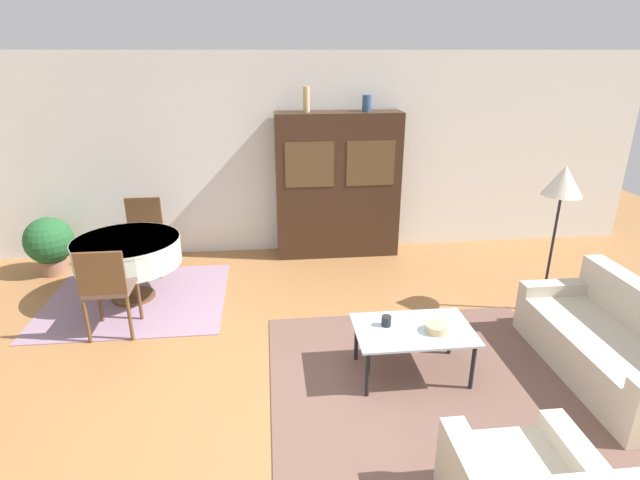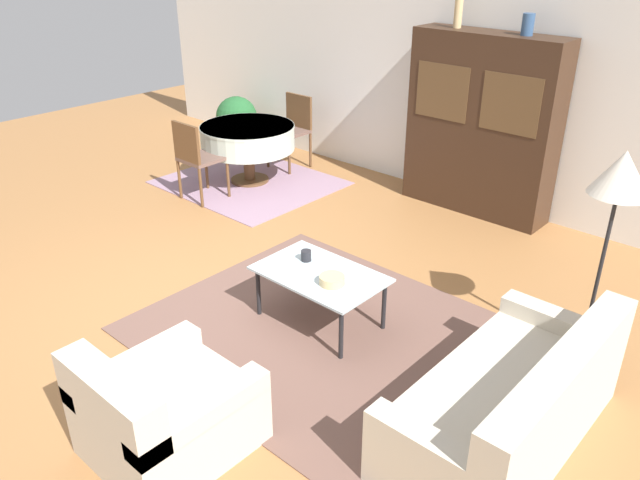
{
  "view_description": "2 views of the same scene",
  "coord_description": "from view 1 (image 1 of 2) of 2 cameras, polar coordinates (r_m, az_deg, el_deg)",
  "views": [
    {
      "loc": [
        -0.29,
        -3.14,
        2.69
      ],
      "look_at": [
        0.2,
        1.4,
        0.95
      ],
      "focal_mm": 28.0,
      "sensor_mm": 36.0,
      "label": 1
    },
    {
      "loc": [
        3.77,
        -2.71,
        2.89
      ],
      "look_at": [
        0.91,
        0.47,
        0.75
      ],
      "focal_mm": 35.0,
      "sensor_mm": 36.0,
      "label": 2
    }
  ],
  "objects": [
    {
      "name": "bowl",
      "position": [
        4.4,
        13.23,
        -9.75
      ],
      "size": [
        0.2,
        0.2,
        0.07
      ],
      "color": "tan",
      "rests_on": "coffee_table"
    },
    {
      "name": "dining_chair_far",
      "position": [
        6.72,
        -19.51,
        1.07
      ],
      "size": [
        0.44,
        0.44,
        0.94
      ],
      "rotation": [
        0.0,
        0.0,
        3.14
      ],
      "color": "brown",
      "rests_on": "dining_rug"
    },
    {
      "name": "area_rug",
      "position": [
        4.61,
        11.81,
        -15.3
      ],
      "size": [
        2.67,
        2.34,
        0.01
      ],
      "color": "brown",
      "rests_on": "ground_plane"
    },
    {
      "name": "vase_tall",
      "position": [
        6.56,
        -1.56,
        15.78
      ],
      "size": [
        0.09,
        0.09,
        0.32
      ],
      "color": "tan",
      "rests_on": "display_cabinet"
    },
    {
      "name": "coffee_table",
      "position": [
        4.43,
        10.62,
        -10.41
      ],
      "size": [
        1.01,
        0.64,
        0.45
      ],
      "color": "black",
      "rests_on": "area_rug"
    },
    {
      "name": "dining_rug",
      "position": [
        6.17,
        -20.18,
        -6.36
      ],
      "size": [
        2.0,
        1.76,
        0.01
      ],
      "color": "gray",
      "rests_on": "ground_plane"
    },
    {
      "name": "wall_back",
      "position": [
        6.91,
        -3.68,
        9.62
      ],
      "size": [
        10.0,
        0.06,
        2.7
      ],
      "color": "white",
      "rests_on": "ground_plane"
    },
    {
      "name": "cup",
      "position": [
        4.4,
        7.59,
        -9.15
      ],
      "size": [
        0.08,
        0.08,
        0.09
      ],
      "color": "#232328",
      "rests_on": "coffee_table"
    },
    {
      "name": "dining_chair_near",
      "position": [
        5.29,
        -23.15,
        -4.78
      ],
      "size": [
        0.44,
        0.44,
        0.94
      ],
      "color": "brown",
      "rests_on": "dining_rug"
    },
    {
      "name": "floor_lamp",
      "position": [
        5.63,
        25.98,
        5.42
      ],
      "size": [
        0.4,
        0.4,
        1.62
      ],
      "color": "black",
      "rests_on": "ground_plane"
    },
    {
      "name": "ground_plane",
      "position": [
        4.15,
        -0.72,
        -19.59
      ],
      "size": [
        14.0,
        14.0,
        0.0
      ],
      "primitive_type": "plane",
      "color": "#9E6B3D"
    },
    {
      "name": "dining_table",
      "position": [
        5.98,
        -21.14,
        -1.29
      ],
      "size": [
        1.17,
        1.17,
        0.72
      ],
      "color": "brown",
      "rests_on": "dining_rug"
    },
    {
      "name": "potted_plant",
      "position": [
        7.18,
        -28.53,
        -0.29
      ],
      "size": [
        0.6,
        0.6,
        0.74
      ],
      "color": "#93664C",
      "rests_on": "ground_plane"
    },
    {
      "name": "display_cabinet",
      "position": [
        6.8,
        2.04,
        6.24
      ],
      "size": [
        1.66,
        0.43,
        1.95
      ],
      "color": "#382316",
      "rests_on": "ground_plane"
    },
    {
      "name": "vase_short",
      "position": [
        6.67,
        5.38,
        15.31
      ],
      "size": [
        0.12,
        0.12,
        0.21
      ],
      "color": "#33517A",
      "rests_on": "display_cabinet"
    },
    {
      "name": "couch",
      "position": [
        5.12,
        30.67,
        -10.46
      ],
      "size": [
        0.84,
        1.74,
        0.78
      ],
      "rotation": [
        0.0,
        0.0,
        1.57
      ],
      "color": "beige",
      "rests_on": "ground_plane"
    }
  ]
}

